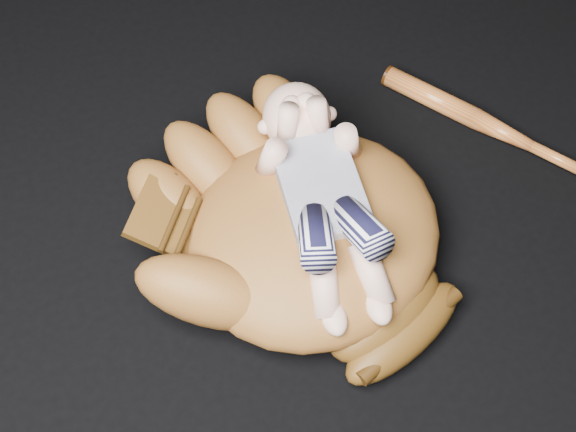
# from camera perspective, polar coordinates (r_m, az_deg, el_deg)

# --- Properties ---
(baseball_glove) EXTENTS (0.66, 0.69, 0.17)m
(baseball_glove) POSITION_cam_1_polar(r_m,az_deg,el_deg) (1.16, 1.83, -0.88)
(baseball_glove) COLOR brown
(baseball_glove) RESTS_ON ground
(newborn_baby) EXTENTS (0.21, 0.40, 0.16)m
(newborn_baby) POSITION_cam_1_polar(r_m,az_deg,el_deg) (1.12, 2.76, 0.99)
(newborn_baby) COLOR #E7AE95
(newborn_baby) RESTS_ON baseball_glove
(baseball_bat) EXTENTS (0.26, 0.33, 0.04)m
(baseball_bat) POSITION_cam_1_polar(r_m,az_deg,el_deg) (1.39, 14.00, 6.33)
(baseball_bat) COLOR #A85320
(baseball_bat) RESTS_ON ground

